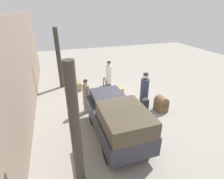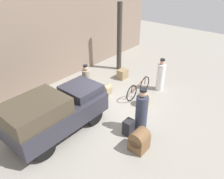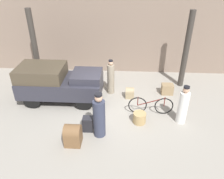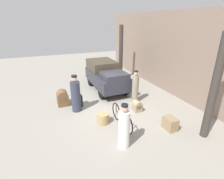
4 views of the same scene
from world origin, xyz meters
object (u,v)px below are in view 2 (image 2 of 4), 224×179
at_px(porter_carrying_trunk, 141,112).
at_px(wicker_basket, 144,101).
at_px(trunk_large_brown, 139,140).
at_px(trunk_barrel_dark, 107,89).
at_px(truck, 54,112).
at_px(suitcase_tan_flat, 123,74).
at_px(suitcase_small_leather, 129,127).
at_px(bicycle, 138,88).
at_px(porter_lifting_near_truck, 161,76).
at_px(conductor_in_dark_uniform, 87,84).

bearing_deg(porter_carrying_trunk, wicker_basket, 28.00).
bearing_deg(trunk_large_brown, trunk_barrel_dark, 57.69).
bearing_deg(trunk_large_brown, truck, 113.49).
distance_m(suitcase_tan_flat, trunk_large_brown, 5.19).
height_order(trunk_barrel_dark, suitcase_small_leather, suitcase_small_leather).
relative_size(bicycle, trunk_barrel_dark, 3.59).
distance_m(truck, trunk_large_brown, 3.07).
relative_size(wicker_basket, porter_lifting_near_truck, 0.32).
height_order(truck, suitcase_tan_flat, truck).
bearing_deg(wicker_basket, conductor_in_dark_uniform, 119.68).
bearing_deg(porter_lifting_near_truck, bicycle, 157.76).
distance_m(wicker_basket, suitcase_tan_flat, 2.69).
bearing_deg(bicycle, suitcase_small_leather, -153.54).
height_order(conductor_in_dark_uniform, suitcase_small_leather, conductor_in_dark_uniform).
relative_size(wicker_basket, porter_carrying_trunk, 0.29).
distance_m(truck, porter_lifting_near_truck, 5.34).
relative_size(truck, porter_lifting_near_truck, 2.26).
relative_size(porter_lifting_near_truck, conductor_in_dark_uniform, 0.95).
bearing_deg(trunk_large_brown, suitcase_tan_flat, 43.44).
relative_size(truck, conductor_in_dark_uniform, 2.14).
relative_size(bicycle, trunk_large_brown, 2.37).
bearing_deg(porter_carrying_trunk, porter_lifting_near_truck, 16.84).
height_order(wicker_basket, porter_lifting_near_truck, porter_lifting_near_truck).
xyz_separation_m(porter_lifting_near_truck, suitcase_small_leather, (-3.57, -0.73, -0.44)).
relative_size(porter_lifting_near_truck, suitcase_tan_flat, 2.96).
bearing_deg(bicycle, porter_carrying_trunk, -144.19).
relative_size(wicker_basket, conductor_in_dark_uniform, 0.30).
distance_m(conductor_in_dark_uniform, trunk_large_brown, 3.70).
bearing_deg(suitcase_tan_flat, trunk_large_brown, -136.56).
bearing_deg(porter_lifting_near_truck, wicker_basket, -174.57).
bearing_deg(wicker_basket, porter_lifting_near_truck, 5.43).
bearing_deg(trunk_barrel_dark, porter_lifting_near_truck, -40.11).
distance_m(bicycle, suitcase_small_leather, 2.70).
bearing_deg(wicker_basket, suitcase_small_leather, -163.44).
distance_m(porter_lifting_near_truck, suitcase_tan_flat, 2.18).
relative_size(bicycle, suitcase_tan_flat, 3.41).
bearing_deg(suitcase_small_leather, wicker_basket, 16.56).
height_order(truck, porter_carrying_trunk, porter_carrying_trunk).
xyz_separation_m(truck, bicycle, (4.02, -0.85, -0.53)).
xyz_separation_m(bicycle, porter_lifting_near_truck, (1.15, -0.47, 0.33)).
relative_size(truck, suitcase_tan_flat, 6.69).
relative_size(conductor_in_dark_uniform, suitcase_small_leather, 2.94).
height_order(wicker_basket, suitcase_tan_flat, suitcase_tan_flat).
relative_size(conductor_in_dark_uniform, trunk_large_brown, 2.17).
bearing_deg(suitcase_small_leather, porter_lifting_near_truck, 11.58).
height_order(bicycle, trunk_barrel_dark, bicycle).
xyz_separation_m(porter_carrying_trunk, trunk_large_brown, (-0.86, -0.51, -0.41)).
distance_m(trunk_barrel_dark, suitcase_small_leather, 2.88).
xyz_separation_m(bicycle, trunk_barrel_dark, (-0.84, 1.21, -0.14)).
bearing_deg(conductor_in_dark_uniform, wicker_basket, -60.32).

